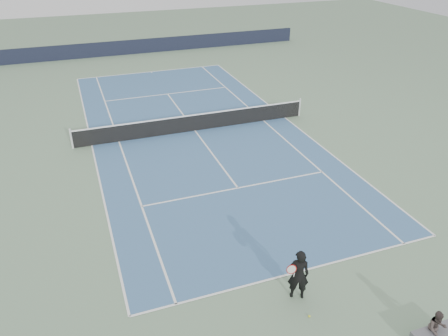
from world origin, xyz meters
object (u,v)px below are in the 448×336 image
object	(u,v)px
tennis_player	(298,274)
tennis_ball	(309,316)
tennis_net	(195,122)
spectator_bench	(435,332)

from	to	relation	value
tennis_player	tennis_ball	world-z (taller)	tennis_player
tennis_net	spectator_bench	distance (m)	15.63
tennis_net	spectator_bench	bearing A→B (deg)	-82.59
spectator_bench	tennis_net	bearing A→B (deg)	97.41
tennis_net	tennis_player	bearing A→B (deg)	-92.80
tennis_player	spectator_bench	size ratio (longest dim) A/B	1.28
tennis_net	tennis_ball	world-z (taller)	tennis_net
tennis_player	spectator_bench	xyz separation A→B (m)	(2.64, -2.71, -0.49)
tennis_net	tennis_player	xyz separation A→B (m)	(-0.63, -12.78, 0.36)
tennis_player	spectator_bench	world-z (taller)	tennis_player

